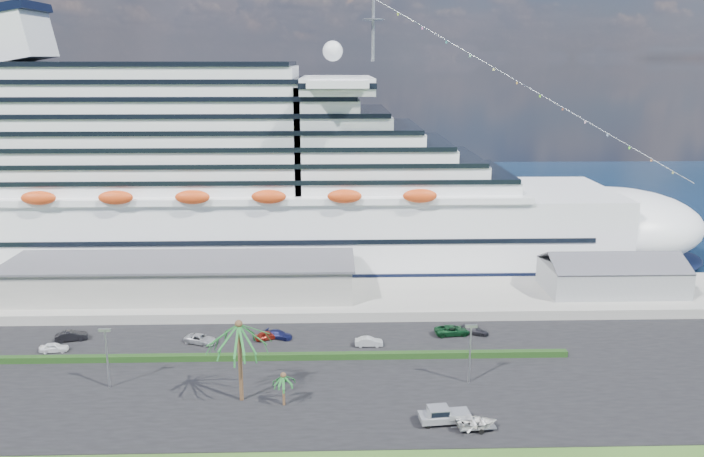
{
  "coord_description": "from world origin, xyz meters",
  "views": [
    {
      "loc": [
        1.85,
        -76.2,
        42.55
      ],
      "look_at": [
        4.86,
        30.0,
        16.16
      ],
      "focal_mm": 35.0,
      "sensor_mm": 36.0,
      "label": 1
    }
  ],
  "objects_px": {
    "pickup_truck": "(444,415)",
    "boat_trailer": "(477,422)",
    "cruise_ship": "(220,187)",
    "parked_car_3": "(279,334)"
  },
  "relations": [
    {
      "from": "pickup_truck",
      "to": "boat_trailer",
      "type": "xyz_separation_m",
      "value": [
        3.65,
        -1.69,
        -0.12
      ]
    },
    {
      "from": "cruise_ship",
      "to": "parked_car_3",
      "type": "height_order",
      "value": "cruise_ship"
    },
    {
      "from": "pickup_truck",
      "to": "boat_trailer",
      "type": "height_order",
      "value": "pickup_truck"
    },
    {
      "from": "parked_car_3",
      "to": "pickup_truck",
      "type": "distance_m",
      "value": 34.11
    },
    {
      "from": "cruise_ship",
      "to": "boat_trailer",
      "type": "bearing_deg",
      "value": -59.61
    },
    {
      "from": "parked_car_3",
      "to": "boat_trailer",
      "type": "bearing_deg",
      "value": -117.88
    },
    {
      "from": "cruise_ship",
      "to": "boat_trailer",
      "type": "distance_m",
      "value": 80.69
    },
    {
      "from": "cruise_ship",
      "to": "pickup_truck",
      "type": "bearing_deg",
      "value": -61.34
    },
    {
      "from": "parked_car_3",
      "to": "boat_trailer",
      "type": "relative_size",
      "value": 0.78
    },
    {
      "from": "parked_car_3",
      "to": "pickup_truck",
      "type": "xyz_separation_m",
      "value": [
        21.65,
        -26.35,
        0.53
      ]
    }
  ]
}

